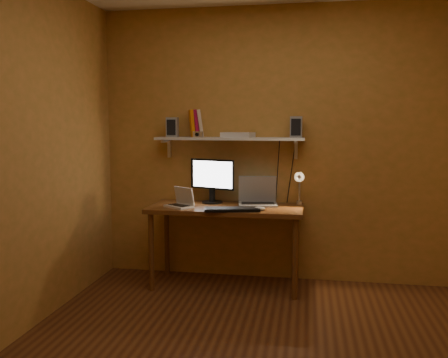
% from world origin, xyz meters
% --- Properties ---
extents(room, '(3.44, 3.24, 2.64)m').
position_xyz_m(room, '(0.00, 0.00, 1.30)').
color(room, brown).
rests_on(room, ground).
extents(desk, '(1.40, 0.60, 0.75)m').
position_xyz_m(desk, '(-0.45, 1.28, 0.66)').
color(desk, brown).
rests_on(desk, ground).
extents(wall_shelf, '(1.40, 0.25, 0.21)m').
position_xyz_m(wall_shelf, '(-0.45, 1.47, 1.36)').
color(wall_shelf, silver).
rests_on(wall_shelf, room).
extents(monitor, '(0.45, 0.25, 0.42)m').
position_xyz_m(monitor, '(-0.61, 1.44, 0.99)').
color(monitor, black).
rests_on(monitor, desk).
extents(laptop, '(0.39, 0.31, 0.27)m').
position_xyz_m(laptop, '(-0.17, 1.42, 0.82)').
color(laptop, gray).
rests_on(laptop, desk).
extents(netbook, '(0.29, 0.27, 0.18)m').
position_xyz_m(netbook, '(-0.84, 1.17, 0.80)').
color(netbook, silver).
rests_on(netbook, desk).
extents(keyboard, '(0.50, 0.25, 0.03)m').
position_xyz_m(keyboard, '(-0.35, 1.07, 0.76)').
color(keyboard, black).
rests_on(keyboard, desk).
extents(mouse, '(0.11, 0.08, 0.04)m').
position_xyz_m(mouse, '(-0.12, 1.12, 0.77)').
color(mouse, silver).
rests_on(mouse, desk).
extents(desk_lamp, '(0.09, 0.23, 0.38)m').
position_xyz_m(desk_lamp, '(0.21, 1.41, 0.96)').
color(desk_lamp, silver).
rests_on(desk_lamp, desk).
extents(speaker_left, '(0.11, 0.11, 0.19)m').
position_xyz_m(speaker_left, '(-1.00, 1.46, 1.47)').
color(speaker_left, gray).
rests_on(speaker_left, wall_shelf).
extents(speaker_right, '(0.11, 0.11, 0.19)m').
position_xyz_m(speaker_right, '(0.17, 1.48, 1.47)').
color(speaker_right, gray).
rests_on(speaker_right, wall_shelf).
extents(books, '(0.19, 0.19, 0.26)m').
position_xyz_m(books, '(-0.78, 1.50, 1.51)').
color(books, orange).
rests_on(books, wall_shelf).
extents(shelf_camera, '(0.10, 0.06, 0.06)m').
position_xyz_m(shelf_camera, '(-0.73, 1.40, 1.40)').
color(shelf_camera, silver).
rests_on(shelf_camera, wall_shelf).
extents(router, '(0.32, 0.24, 0.05)m').
position_xyz_m(router, '(-0.36, 1.47, 1.40)').
color(router, silver).
rests_on(router, wall_shelf).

